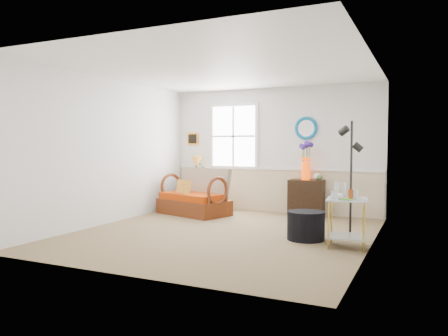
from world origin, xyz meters
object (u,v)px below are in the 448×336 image
at_px(lamp_stand, 197,193).
at_px(cabinet, 306,198).
at_px(ottoman, 306,226).
at_px(side_table, 347,223).
at_px(floor_lamp, 351,180).
at_px(loveseat, 194,192).

distance_m(lamp_stand, cabinet, 2.50).
relative_size(cabinet, ottoman, 1.30).
height_order(lamp_stand, side_table, side_table).
xyz_separation_m(cabinet, ottoman, (0.55, -2.18, -0.15)).
height_order(lamp_stand, floor_lamp, floor_lamp).
relative_size(loveseat, ottoman, 2.58).
relative_size(loveseat, side_table, 2.12).
xyz_separation_m(loveseat, floor_lamp, (3.24, -0.98, 0.42)).
height_order(loveseat, ottoman, loveseat).
xyz_separation_m(cabinet, side_table, (1.17, -2.39, -0.02)).
bearing_deg(lamp_stand, side_table, -33.55).
height_order(loveseat, side_table, loveseat).
bearing_deg(side_table, cabinet, 116.12).
bearing_deg(floor_lamp, loveseat, 178.89).
xyz_separation_m(loveseat, lamp_stand, (-0.38, 0.83, -0.13)).
bearing_deg(side_table, floor_lamp, 94.51).
distance_m(side_table, ottoman, 0.68).
bearing_deg(loveseat, floor_lamp, 0.96).
bearing_deg(floor_lamp, ottoman, -129.17).
relative_size(loveseat, cabinet, 1.99).
bearing_deg(lamp_stand, cabinet, -0.92).
bearing_deg(lamp_stand, floor_lamp, -26.54).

